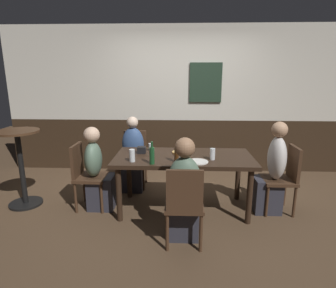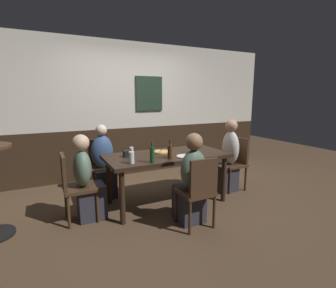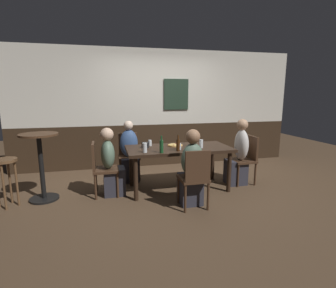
{
  "view_description": "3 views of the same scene",
  "coord_description": "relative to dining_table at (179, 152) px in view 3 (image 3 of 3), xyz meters",
  "views": [
    {
      "loc": [
        -0.05,
        -3.48,
        1.76
      ],
      "look_at": [
        -0.2,
        -0.05,
        0.91
      ],
      "focal_mm": 30.12,
      "sensor_mm": 36.0,
      "label": 1
    },
    {
      "loc": [
        -1.59,
        -3.2,
        1.57
      ],
      "look_at": [
        -0.01,
        -0.06,
        0.9
      ],
      "focal_mm": 26.94,
      "sensor_mm": 36.0,
      "label": 2
    },
    {
      "loc": [
        -1.22,
        -4.21,
        1.64
      ],
      "look_at": [
        -0.21,
        -0.09,
        0.82
      ],
      "focal_mm": 28.07,
      "sensor_mm": 36.0,
      "label": 3
    }
  ],
  "objects": [
    {
      "name": "chair_left_far",
      "position": [
        -0.78,
        0.84,
        -0.16
      ],
      "size": [
        0.4,
        0.4,
        0.88
      ],
      "color": "#422B1C",
      "rests_on": "ground_plane"
    },
    {
      "name": "side_bar_table",
      "position": [
        -2.19,
        0.04,
        -0.04
      ],
      "size": [
        0.56,
        0.56,
        1.05
      ],
      "color": "black",
      "rests_on": "ground_plane"
    },
    {
      "name": "person_head_west",
      "position": [
        -1.14,
        0.0,
        -0.19
      ],
      "size": [
        0.37,
        0.34,
        1.11
      ],
      "color": "#2D2D38",
      "rests_on": "ground_plane"
    },
    {
      "name": "ground_plane",
      "position": [
        0.0,
        0.0,
        -0.66
      ],
      "size": [
        12.0,
        12.0,
        0.0
      ],
      "primitive_type": "plane",
      "color": "#4C3826"
    },
    {
      "name": "person_left_far",
      "position": [
        -0.78,
        0.68,
        -0.18
      ],
      "size": [
        0.34,
        0.37,
        1.14
      ],
      "color": "#2D2D38",
      "rests_on": "ground_plane"
    },
    {
      "name": "highball_clear",
      "position": [
        0.35,
        -0.14,
        0.15
      ],
      "size": [
        0.06,
        0.06,
        0.14
      ],
      "color": "silver",
      "rests_on": "dining_table"
    },
    {
      "name": "beer_bottle_brown",
      "position": [
        -0.09,
        -0.26,
        0.18
      ],
      "size": [
        0.06,
        0.06,
        0.26
      ],
      "color": "#42230F",
      "rests_on": "dining_table"
    },
    {
      "name": "tumbler_water",
      "position": [
        -0.04,
        -0.18,
        0.13
      ],
      "size": [
        0.06,
        0.06,
        0.1
      ],
      "color": "silver",
      "rests_on": "dining_table"
    },
    {
      "name": "person_head_east",
      "position": [
        1.14,
        0.0,
        -0.15
      ],
      "size": [
        0.37,
        0.34,
        1.2
      ],
      "color": "#2D2D38",
      "rests_on": "ground_plane"
    },
    {
      "name": "condiment_caddy",
      "position": [
        -0.56,
        0.11,
        0.13
      ],
      "size": [
        0.11,
        0.09,
        0.09
      ],
      "primitive_type": "cube",
      "color": "black",
      "rests_on": "dining_table"
    },
    {
      "name": "chair_head_west",
      "position": [
        -1.3,
        0.0,
        -0.16
      ],
      "size": [
        0.4,
        0.4,
        0.88
      ],
      "color": "#422B1C",
      "rests_on": "ground_plane"
    },
    {
      "name": "dining_table",
      "position": [
        0.0,
        0.0,
        0.0
      ],
      "size": [
        1.77,
        0.85,
        0.74
      ],
      "color": "black",
      "rests_on": "ground_plane"
    },
    {
      "name": "person_mid_near",
      "position": [
        0.0,
        -0.68,
        -0.17
      ],
      "size": [
        0.34,
        0.37,
        1.15
      ],
      "color": "#2D2D38",
      "rests_on": "ground_plane"
    },
    {
      "name": "beer_bottle_green",
      "position": [
        -0.37,
        -0.34,
        0.19
      ],
      "size": [
        0.06,
        0.06,
        0.27
      ],
      "color": "#194723",
      "rests_on": "dining_table"
    },
    {
      "name": "plate_white_large",
      "position": [
        0.17,
        -0.25,
        0.09
      ],
      "size": [
        0.25,
        0.25,
        0.01
      ],
      "primitive_type": "cylinder",
      "color": "white",
      "rests_on": "dining_table"
    },
    {
      "name": "chair_mid_near",
      "position": [
        0.0,
        -0.84,
        -0.16
      ],
      "size": [
        0.4,
        0.4,
        0.88
      ],
      "color": "#422B1C",
      "rests_on": "ground_plane"
    },
    {
      "name": "wall_back",
      "position": [
        0.0,
        1.65,
        0.64
      ],
      "size": [
        6.4,
        0.13,
        2.6
      ],
      "color": "#332316",
      "rests_on": "ground_plane"
    },
    {
      "name": "bar_stool",
      "position": [
        -2.64,
        -0.11,
        -0.09
      ],
      "size": [
        0.34,
        0.34,
        0.72
      ],
      "color": "brown",
      "rests_on": "ground_plane"
    },
    {
      "name": "pizza",
      "position": [
        -0.02,
        0.14,
        0.09
      ],
      "size": [
        0.26,
        0.26,
        0.03
      ],
      "color": "tan",
      "rests_on": "dining_table"
    },
    {
      "name": "chair_head_east",
      "position": [
        1.3,
        0.0,
        -0.16
      ],
      "size": [
        0.4,
        0.4,
        0.88
      ],
      "color": "#422B1C",
      "rests_on": "ground_plane"
    },
    {
      "name": "beer_glass_half",
      "position": [
        -0.45,
        0.25,
        0.12
      ],
      "size": [
        0.06,
        0.06,
        0.1
      ],
      "color": "silver",
      "rests_on": "dining_table"
    },
    {
      "name": "beer_glass_tall",
      "position": [
        -0.62,
        -0.26,
        0.15
      ],
      "size": [
        0.07,
        0.07,
        0.15
      ],
      "color": "silver",
      "rests_on": "dining_table"
    }
  ]
}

